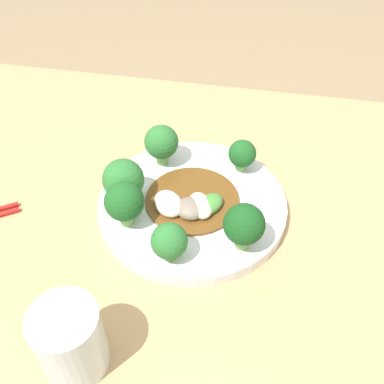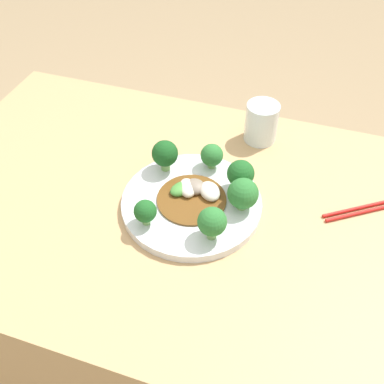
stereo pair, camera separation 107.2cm
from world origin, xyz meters
name	(u,v)px [view 1 (the left image)]	position (x,y,z in m)	size (l,w,h in m)	color
table	(199,338)	(0.00, 0.00, 0.39)	(1.13, 0.70, 0.78)	tan
plate	(192,206)	(-0.01, 0.00, 0.79)	(0.28, 0.28, 0.02)	silver
broccoli_west	(123,180)	(-0.11, -0.01, 0.83)	(0.06, 0.06, 0.07)	#89B76B
broccoli_southwest	(124,202)	(-0.10, -0.06, 0.84)	(0.05, 0.05, 0.07)	#7AAD5B
broccoli_northeast	(242,154)	(0.05, 0.08, 0.83)	(0.04, 0.04, 0.05)	#7AAD5B
broccoli_south	(169,241)	(-0.02, -0.11, 0.83)	(0.05, 0.05, 0.06)	#70A356
broccoli_southeast	(244,225)	(0.06, -0.07, 0.84)	(0.05, 0.05, 0.07)	#7AAD5B
broccoli_northwest	(161,143)	(-0.08, 0.07, 0.84)	(0.05, 0.05, 0.07)	#70A356
stirfry_center	(191,204)	(-0.01, -0.01, 0.80)	(0.14, 0.14, 0.02)	brown
drinking_glass	(70,340)	(-0.10, -0.25, 0.82)	(0.07, 0.07, 0.09)	silver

